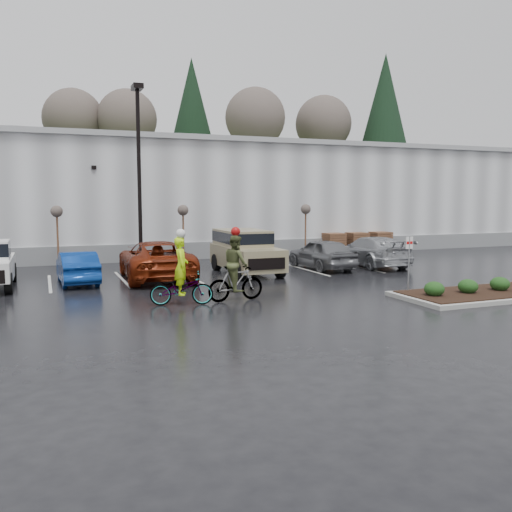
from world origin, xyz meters
name	(u,v)px	position (x,y,z in m)	size (l,w,h in m)	color
ground	(319,304)	(0.00, 0.00, 0.00)	(120.00, 120.00, 0.00)	black
warehouse	(173,197)	(0.00, 21.99, 3.65)	(60.50, 15.50, 7.20)	#A5A6A9
wooded_ridge	(126,203)	(0.00, 45.00, 3.00)	(80.00, 25.00, 6.00)	#2C421B
lamppost	(139,156)	(-4.00, 12.00, 5.69)	(0.50, 1.00, 9.22)	black
sapling_west	(57,215)	(-8.00, 13.00, 2.73)	(0.60, 0.60, 3.20)	#523221
sapling_mid	(183,213)	(-1.50, 13.00, 2.73)	(0.60, 0.60, 3.20)	#523221
sapling_east	(306,212)	(6.00, 13.00, 2.73)	(0.60, 0.60, 3.20)	#523221
pallet_stack_a	(333,244)	(8.50, 14.00, 0.68)	(1.20, 1.20, 1.35)	#523221
pallet_stack_b	(357,243)	(10.20, 14.00, 0.68)	(1.20, 1.20, 1.35)	#523221
pallet_stack_c	(380,242)	(12.00, 14.00, 0.68)	(1.20, 1.20, 1.35)	#523221
curb_island	(499,293)	(7.00, -1.00, 0.07)	(8.00, 3.00, 0.15)	gray
mulch_bed	(500,290)	(7.00, -1.00, 0.17)	(7.60, 2.60, 0.04)	black
shrub_a	(434,289)	(4.00, -1.00, 0.41)	(0.70, 0.70, 0.52)	#173813
shrub_b	(468,286)	(5.50, -1.00, 0.41)	(0.70, 0.70, 0.52)	#173813
shrub_c	(500,284)	(7.00, -1.00, 0.41)	(0.70, 0.70, 0.52)	#173813
fire_lane_sign	(409,257)	(3.80, 0.20, 1.41)	(0.30, 0.05, 2.20)	gray
car_blue	(77,267)	(-7.40, 7.64, 0.68)	(1.44, 4.12, 1.36)	navy
car_red	(156,260)	(-4.08, 7.63, 0.85)	(2.82, 6.11, 1.70)	maroon
suv_tan	(246,252)	(0.25, 7.77, 1.03)	(2.20, 5.10, 2.06)	gray
car_grey	(322,254)	(4.40, 7.98, 0.77)	(1.82, 4.53, 1.54)	slate
car_far_silver	(371,251)	(7.32, 7.96, 0.78)	(2.19, 5.40, 1.57)	#A6A9AD
cyclist_hivis	(181,282)	(-4.42, 1.50, 0.78)	(2.23, 1.22, 2.56)	#3F3F44
cyclist_olive	(236,275)	(-2.49, 1.50, 0.93)	(2.04, 1.00, 2.59)	#3F3F44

